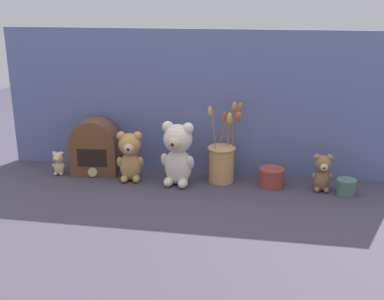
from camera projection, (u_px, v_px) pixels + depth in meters
The scene contains 10 objects.
ground_plane at pixel (191, 184), 2.06m from camera, with size 4.00×4.00×0.00m, color #3D3847.
backdrop_wall at pixel (198, 103), 2.12m from camera, with size 1.77×0.02×0.63m.
teddy_bear_large at pixel (178, 152), 2.01m from camera, with size 0.15×0.14×0.27m.
teddy_bear_medium at pixel (130, 155), 2.06m from camera, with size 0.12×0.11×0.22m.
teddy_bear_small at pixel (322, 172), 1.96m from camera, with size 0.09×0.08×0.16m.
teddy_bear_tiny at pixel (59, 163), 2.14m from camera, with size 0.06×0.06×0.11m.
flower_vase at pixel (222, 159), 2.06m from camera, with size 0.15×0.15×0.35m.
vintage_radio at pixel (95, 148), 2.15m from camera, with size 0.22×0.15×0.25m.
decorative_tin_tall at pixel (271, 177), 2.02m from camera, with size 0.11×0.11×0.08m.
decorative_tin_short at pixel (346, 187), 1.93m from camera, with size 0.08×0.08×0.06m.
Camera 1 is at (0.33, -1.88, 0.76)m, focal length 45.00 mm.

